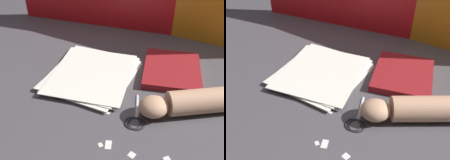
% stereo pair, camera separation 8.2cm
% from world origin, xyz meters
% --- Properties ---
extents(ground_plane, '(6.00, 6.00, 0.00)m').
position_xyz_m(ground_plane, '(0.00, 0.00, 0.00)').
color(ground_plane, '#4C494F').
extents(paper_stack, '(0.30, 0.33, 0.02)m').
position_xyz_m(paper_stack, '(-0.13, 0.05, 0.01)').
color(paper_stack, white).
rests_on(paper_stack, ground_plane).
extents(book_closed, '(0.23, 0.26, 0.02)m').
position_xyz_m(book_closed, '(0.13, 0.17, 0.01)').
color(book_closed, maroon).
rests_on(book_closed, ground_plane).
extents(scissors, '(0.07, 0.16, 0.01)m').
position_xyz_m(scissors, '(0.07, -0.10, 0.00)').
color(scissors, silver).
rests_on(scissors, ground_plane).
extents(hand_forearm, '(0.29, 0.20, 0.08)m').
position_xyz_m(hand_forearm, '(0.21, -0.02, 0.04)').
color(hand_forearm, tan).
rests_on(hand_forearm, ground_plane).
extents(paper_scrap_mid, '(0.02, 0.03, 0.00)m').
position_xyz_m(paper_scrap_mid, '(0.03, -0.22, 0.00)').
color(paper_scrap_mid, white).
rests_on(paper_scrap_mid, ground_plane).
extents(paper_scrap_far, '(0.02, 0.02, 0.00)m').
position_xyz_m(paper_scrap_far, '(0.10, -0.23, 0.00)').
color(paper_scrap_far, white).
rests_on(paper_scrap_far, ground_plane).
extents(paper_scrap_side, '(0.02, 0.02, 0.00)m').
position_xyz_m(paper_scrap_side, '(0.01, -0.22, 0.00)').
color(paper_scrap_side, white).
rests_on(paper_scrap_side, ground_plane).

